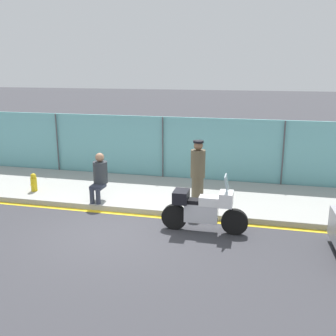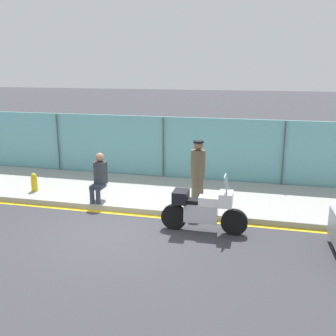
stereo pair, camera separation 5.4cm
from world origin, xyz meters
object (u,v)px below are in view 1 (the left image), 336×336
motorcycle (203,209)px  fire_hydrant (34,182)px  person_seated_on_curb (100,174)px  officer_standing (198,172)px

motorcycle → fire_hydrant: 5.82m
motorcycle → person_seated_on_curb: person_seated_on_curb is taller
motorcycle → person_seated_on_curb: size_ratio=1.53×
motorcycle → fire_hydrant: bearing=164.2°
officer_standing → person_seated_on_curb: officer_standing is taller
motorcycle → officer_standing: bearing=104.0°
motorcycle → officer_standing: 1.68m
person_seated_on_curb → fire_hydrant: (-2.36, 0.28, -0.49)m
fire_hydrant → motorcycle: bearing=-15.2°
officer_standing → person_seated_on_curb: size_ratio=1.32×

